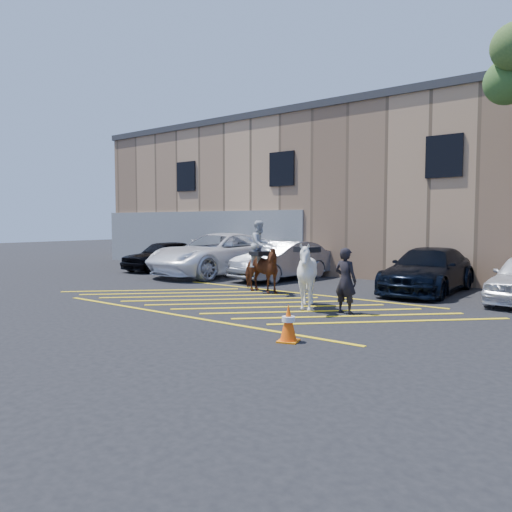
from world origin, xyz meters
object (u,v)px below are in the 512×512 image
Objects in this scene: handler at (346,281)px; traffic_cone at (288,323)px; car_black_suv at (164,255)px; car_silver_sedan at (282,261)px; car_blue_suv at (428,270)px; car_white_pickup at (219,254)px; saddled_white at (307,276)px; mounted_bay at (260,264)px.

traffic_cone is (0.54, -3.31, -0.46)m from handler.
car_black_suv is 5.68× the size of traffic_cone.
traffic_cone is (5.97, -8.31, -0.39)m from car_silver_sedan.
handler is (5.43, -5.00, 0.07)m from car_silver_sedan.
car_silver_sedan is 0.92× the size of car_blue_suv.
car_white_pickup reaches higher than handler.
traffic_cone is at bearing -90.05° from car_blue_suv.
saddled_white is at bearing -43.56° from car_silver_sedan.
car_white_pickup is at bearing 138.61° from traffic_cone.
car_blue_suv is at bearing -89.06° from handler.
mounted_bay reaches higher than car_blue_suv.
mounted_bay is 6.67m from traffic_cone.
mounted_bay reaches higher than handler.
mounted_bay is 3.19× the size of traffic_cone.
car_white_pickup is at bearing 146.25° from mounted_bay.
car_silver_sedan is 6.70m from saddled_white.
handler is 4.25m from mounted_bay.
handler is at bearing -19.43° from car_black_suv.
handler is 3.39m from traffic_cone.
mounted_bay reaches higher than car_white_pickup.
car_white_pickup is (3.41, 0.08, 0.19)m from car_black_suv.
car_white_pickup is 8.86m from car_blue_suv.
car_black_suv is 12.76m from handler.
handler is (8.50, -4.65, -0.07)m from car_white_pickup.
traffic_cone is at bearing 104.25° from handler.
car_black_suv is 0.91× the size of car_silver_sedan.
saddled_white is at bearing -21.74° from car_black_suv.
handler is 0.88× the size of saddled_white.
car_silver_sedan reaches higher than car_black_suv.
saddled_white is at bearing 9.94° from handler.
car_blue_suv is 5.27m from saddled_white.
car_black_suv reaches higher than traffic_cone.
handler is at bearing -23.00° from car_white_pickup.
car_silver_sedan is (3.07, 0.35, -0.15)m from car_white_pickup.
car_silver_sedan is 2.77× the size of handler.
car_blue_suv is 8.29m from traffic_cone.
car_white_pickup is at bearing -167.57° from car_silver_sedan.
car_silver_sedan is 2.43× the size of saddled_white.
car_silver_sedan is (6.48, 0.43, 0.05)m from car_black_suv.
car_black_suv is 12.27m from car_blue_suv.
mounted_bay is (-4.28, -3.37, 0.22)m from car_blue_suv.
car_black_suv is 8.51m from mounted_bay.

